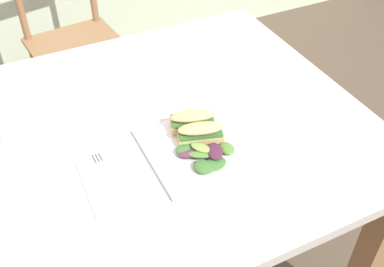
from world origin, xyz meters
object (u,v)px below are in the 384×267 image
at_px(sandwich_half_back, 193,120).
at_px(fork_on_napkin, 106,174).
at_px(plate_lunch, 199,147).
at_px(chair_wooden_far, 74,42).
at_px(dining_table, 159,159).
at_px(sandwich_half_front, 201,133).

xyz_separation_m(sandwich_half_back, fork_on_napkin, (-0.25, -0.05, -0.03)).
bearing_deg(plate_lunch, chair_wooden_far, 92.55).
height_order(dining_table, plate_lunch, plate_lunch).
bearing_deg(sandwich_half_front, dining_table, 120.83).
distance_m(chair_wooden_far, plate_lunch, 1.21).
height_order(chair_wooden_far, fork_on_napkin, chair_wooden_far).
bearing_deg(chair_wooden_far, sandwich_half_back, -86.51).
relative_size(sandwich_half_back, fork_on_napkin, 0.66).
bearing_deg(chair_wooden_far, sandwich_half_front, -86.86).
xyz_separation_m(dining_table, plate_lunch, (0.06, -0.13, 0.13)).
relative_size(chair_wooden_far, fork_on_napkin, 4.69).
distance_m(sandwich_half_front, fork_on_napkin, 0.25).
xyz_separation_m(chair_wooden_far, fork_on_napkin, (-0.19, -1.16, 0.30)).
bearing_deg(plate_lunch, sandwich_half_back, 77.12).
xyz_separation_m(dining_table, fork_on_napkin, (-0.18, -0.12, 0.13)).
bearing_deg(fork_on_napkin, dining_table, 33.62).
xyz_separation_m(dining_table, chair_wooden_far, (0.01, 1.04, -0.17)).
bearing_deg(chair_wooden_far, fork_on_napkin, -99.11).
distance_m(dining_table, sandwich_half_back, 0.19).
relative_size(plate_lunch, sandwich_half_front, 2.12).
bearing_deg(sandwich_half_back, chair_wooden_far, 93.49).
height_order(dining_table, sandwich_half_back, sandwich_half_back).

